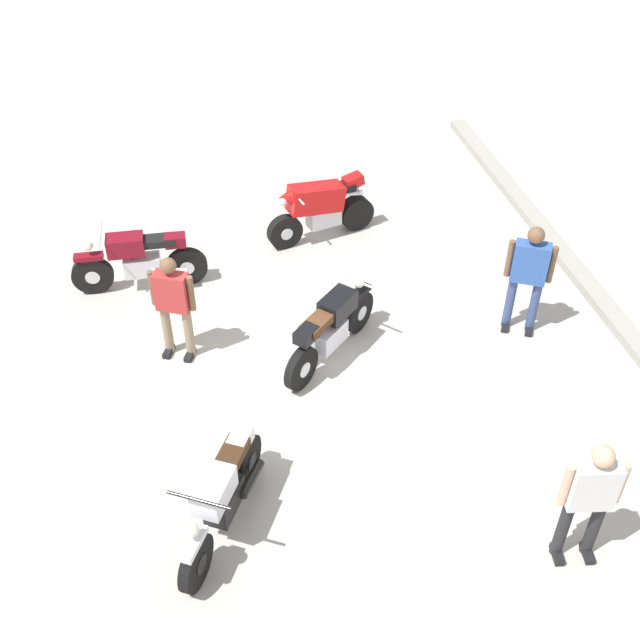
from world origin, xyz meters
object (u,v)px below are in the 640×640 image
at_px(motorcycle_black_cruiser, 330,328).
at_px(motorcycle_maroon_cruiser, 139,260).
at_px(person_in_white_shirt, 590,496).
at_px(motorcycle_silver_cruiser, 222,496).
at_px(person_in_blue_shirt, 528,272).
at_px(person_in_red_shirt, 173,302).
at_px(motorcycle_red_sportbike, 320,207).

xyz_separation_m(motorcycle_black_cruiser, motorcycle_maroon_cruiser, (-2.22, -2.51, 0.00)).
height_order(motorcycle_black_cruiser, person_in_white_shirt, person_in_white_shirt).
distance_m(motorcycle_black_cruiser, motorcycle_maroon_cruiser, 3.36).
height_order(motorcycle_silver_cruiser, person_in_blue_shirt, person_in_blue_shirt).
distance_m(person_in_white_shirt, person_in_red_shirt, 5.79).
height_order(motorcycle_maroon_cruiser, person_in_blue_shirt, person_in_blue_shirt).
bearing_deg(person_in_red_shirt, motorcycle_maroon_cruiser, -139.63).
relative_size(motorcycle_black_cruiser, person_in_white_shirt, 0.93).
xyz_separation_m(motorcycle_silver_cruiser, motorcycle_black_cruiser, (-2.53, 1.82, 0.00)).
height_order(motorcycle_maroon_cruiser, person_in_red_shirt, person_in_red_shirt).
bearing_deg(motorcycle_maroon_cruiser, person_in_red_shirt, 107.64).
distance_m(motorcycle_silver_cruiser, person_in_blue_shirt, 5.34).
bearing_deg(person_in_white_shirt, motorcycle_red_sportbike, -158.86).
bearing_deg(person_in_red_shirt, motorcycle_black_cruiser, 100.96).
bearing_deg(person_in_white_shirt, motorcycle_silver_cruiser, -97.88).
distance_m(motorcycle_black_cruiser, person_in_white_shirt, 4.18).
relative_size(person_in_blue_shirt, person_in_red_shirt, 1.07).
bearing_deg(motorcycle_silver_cruiser, person_in_red_shirt, -145.21).
bearing_deg(person_in_blue_shirt, motorcycle_red_sportbike, -114.38).
xyz_separation_m(motorcycle_silver_cruiser, person_in_red_shirt, (-3.07, -0.25, 0.41)).
distance_m(motorcycle_red_sportbike, person_in_blue_shirt, 3.81).
height_order(motorcycle_maroon_cruiser, person_in_white_shirt, person_in_white_shirt).
relative_size(motorcycle_silver_cruiser, motorcycle_black_cruiser, 1.16).
relative_size(motorcycle_red_sportbike, motorcycle_maroon_cruiser, 0.93).
bearing_deg(person_in_red_shirt, motorcycle_red_sportbike, 159.01).
bearing_deg(person_in_blue_shirt, motorcycle_silver_cruiser, -33.81).
bearing_deg(motorcycle_silver_cruiser, motorcycle_red_sportbike, -172.91).
relative_size(motorcycle_black_cruiser, person_in_blue_shirt, 0.92).
xyz_separation_m(motorcycle_maroon_cruiser, person_in_red_shirt, (1.69, 0.45, 0.41)).
xyz_separation_m(motorcycle_silver_cruiser, person_in_white_shirt, (1.18, 3.68, 0.46)).
bearing_deg(person_in_red_shirt, motorcycle_silver_cruiser, 30.25).
distance_m(motorcycle_maroon_cruiser, person_in_white_shirt, 7.39).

